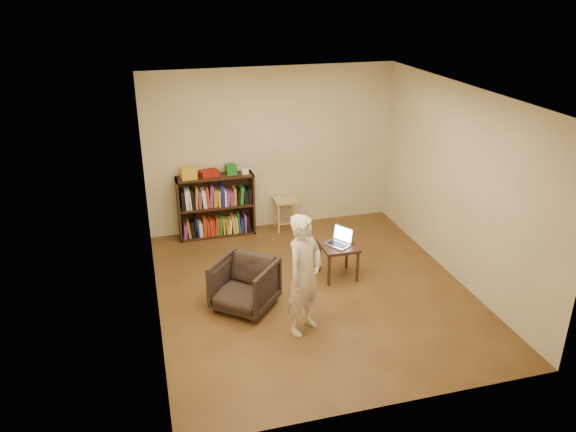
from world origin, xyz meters
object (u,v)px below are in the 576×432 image
object	(u,v)px
laptop	(340,240)
person	(304,275)
bookshelf	(216,209)
side_table	(339,251)
stool	(285,205)
armchair	(245,285)

from	to	relation	value
laptop	person	distance (m)	1.42
bookshelf	laptop	size ratio (longest dim) A/B	2.95
side_table	stool	bearing A→B (deg)	99.42
side_table	laptop	world-z (taller)	laptop
side_table	person	world-z (taller)	person
person	armchair	bearing A→B (deg)	95.11
bookshelf	stool	bearing A→B (deg)	-3.29
bookshelf	person	size ratio (longest dim) A/B	0.82
laptop	side_table	bearing A→B (deg)	-70.44
person	stool	bearing A→B (deg)	43.17
bookshelf	stool	size ratio (longest dim) A/B	2.29
bookshelf	laptop	xyz separation A→B (m)	(1.43, -1.78, 0.10)
armchair	side_table	world-z (taller)	armchair
stool	bookshelf	bearing A→B (deg)	176.71
armchair	person	bearing A→B (deg)	-8.31
stool	laptop	size ratio (longest dim) A/B	1.29
bookshelf	armchair	xyz separation A→B (m)	(0.01, -2.25, -0.12)
armchair	side_table	xyz separation A→B (m)	(1.39, 0.44, 0.08)
stool	laptop	xyz separation A→B (m)	(0.31, -1.71, 0.11)
armchair	person	distance (m)	0.96
armchair	laptop	bearing A→B (deg)	58.77
stool	person	bearing A→B (deg)	-100.65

